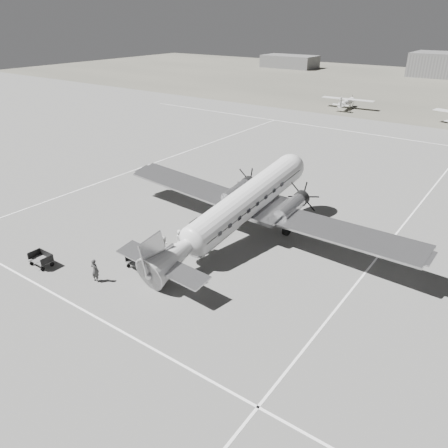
% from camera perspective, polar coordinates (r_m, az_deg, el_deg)
% --- Properties ---
extents(ground, '(260.00, 260.00, 0.00)m').
position_cam_1_polar(ground, '(36.96, 0.02, -0.94)').
color(ground, slate).
rests_on(ground, ground).
extents(taxi_line_near, '(60.00, 0.15, 0.01)m').
position_cam_1_polar(taxi_line_near, '(28.47, -16.98, -11.21)').
color(taxi_line_near, white).
rests_on(taxi_line_near, ground).
extents(taxi_line_right, '(0.15, 80.00, 0.01)m').
position_cam_1_polar(taxi_line_right, '(32.36, 17.66, -6.46)').
color(taxi_line_right, white).
rests_on(taxi_line_right, ground).
extents(taxi_line_left, '(0.15, 60.00, 0.01)m').
position_cam_1_polar(taxi_line_left, '(54.95, -9.26, 7.82)').
color(taxi_line_left, white).
rests_on(taxi_line_left, ground).
extents(taxi_line_horizon, '(90.00, 0.15, 0.01)m').
position_cam_1_polar(taxi_line_horizon, '(71.50, 19.43, 10.88)').
color(taxi_line_horizon, white).
rests_on(taxi_line_horizon, ground).
extents(shed_secondary, '(18.00, 10.00, 4.00)m').
position_cam_1_polar(shed_secondary, '(160.76, 8.57, 20.25)').
color(shed_secondary, '#595959').
rests_on(shed_secondary, ground).
extents(dc3_airliner, '(29.64, 21.61, 5.39)m').
position_cam_1_polar(dc3_airliner, '(34.44, 1.94, 1.92)').
color(dc3_airliner, '#A8A8AB').
rests_on(dc3_airliner, ground).
extents(light_plane_left, '(10.71, 8.91, 2.11)m').
position_cam_1_polar(light_plane_left, '(90.78, 15.73, 14.95)').
color(light_plane_left, silver).
rests_on(light_plane_left, ground).
extents(baggage_cart_near, '(1.79, 1.33, 0.96)m').
position_cam_1_polar(baggage_cart_near, '(32.09, -11.18, -4.96)').
color(baggage_cart_near, '#595959').
rests_on(baggage_cart_near, ground).
extents(baggage_cart_far, '(1.76, 1.25, 0.99)m').
position_cam_1_polar(baggage_cart_far, '(34.47, -22.79, -4.32)').
color(baggage_cart_far, '#595959').
rests_on(baggage_cart_far, ground).
extents(ground_crew, '(0.67, 0.49, 1.72)m').
position_cam_1_polar(ground_crew, '(31.11, -16.49, -5.84)').
color(ground_crew, '#323232').
rests_on(ground_crew, ground).
extents(ramp_agent, '(0.74, 0.88, 1.61)m').
position_cam_1_polar(ramp_agent, '(33.27, -7.73, -2.85)').
color(ramp_agent, silver).
rests_on(ramp_agent, ground).
extents(passenger, '(0.69, 0.86, 1.54)m').
position_cam_1_polar(passenger, '(34.25, -5.77, -1.93)').
color(passenger, '#B9B9B6').
rests_on(passenger, ground).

